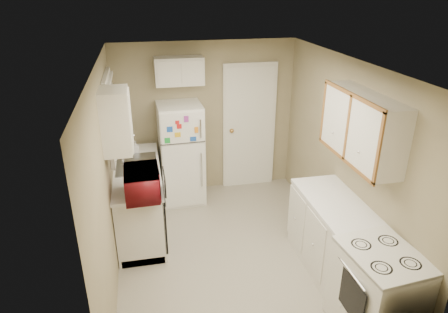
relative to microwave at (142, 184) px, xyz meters
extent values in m
plane|color=#B8B1A1|center=(1.03, -0.15, -1.05)|extent=(3.80, 3.80, 0.00)
plane|color=white|center=(1.03, -0.15, 1.35)|extent=(3.80, 3.80, 0.00)
plane|color=gray|center=(-0.37, -0.15, 0.15)|extent=(3.80, 3.80, 0.00)
plane|color=gray|center=(2.43, -0.15, 0.15)|extent=(3.80, 3.80, 0.00)
plane|color=gray|center=(1.03, 1.75, 0.15)|extent=(2.80, 2.80, 0.00)
plane|color=gray|center=(1.03, -2.05, 0.15)|extent=(2.80, 2.80, 0.00)
cube|color=silver|center=(-0.07, 0.75, -0.60)|extent=(0.60, 1.80, 0.90)
cube|color=black|center=(0.22, 0.15, -0.56)|extent=(0.03, 0.58, 0.72)
cube|color=gray|center=(-0.07, 0.90, -0.19)|extent=(0.54, 0.74, 0.16)
imported|color=maroon|center=(0.00, 0.00, 0.00)|extent=(0.59, 0.34, 0.39)
imported|color=white|center=(-0.08, 1.32, -0.05)|extent=(0.10, 0.10, 0.18)
cube|color=silver|center=(-0.33, 0.90, 0.55)|extent=(0.10, 0.98, 1.08)
cube|color=silver|center=(-0.22, 0.07, 0.75)|extent=(0.30, 0.45, 0.70)
cube|color=white|center=(0.59, 1.43, -0.27)|extent=(0.66, 0.64, 1.55)
cube|color=silver|center=(0.63, 1.60, 0.95)|extent=(0.70, 0.30, 0.40)
cube|color=white|center=(1.73, 1.71, -0.03)|extent=(0.86, 0.06, 2.08)
cube|color=silver|center=(2.13, -0.95, -0.60)|extent=(0.60, 2.00, 0.90)
cube|color=white|center=(2.11, -1.59, -0.58)|extent=(0.70, 0.83, 0.94)
cube|color=silver|center=(2.28, -0.65, 0.75)|extent=(0.30, 1.20, 0.70)
camera|label=1|loc=(0.09, -4.17, 2.12)|focal=32.00mm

